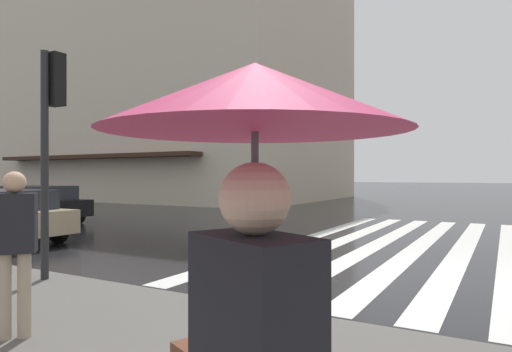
{
  "coord_description": "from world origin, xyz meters",
  "views": [
    {
      "loc": [
        -7.91,
        -1.57,
        1.79
      ],
      "look_at": [
        4.29,
        5.29,
        1.77
      ],
      "focal_mm": 31.33,
      "sensor_mm": 36.0,
      "label": 1
    }
  ],
  "objects_px": {
    "pedestrian_with_floral_umbrella": "(253,209)",
    "pedestrian_far_down_pavement": "(14,240)",
    "car_black": "(37,203)",
    "traffic_signal_post": "(51,115)",
    "car_champagne": "(1,215)"
  },
  "relations": [
    {
      "from": "pedestrian_with_floral_umbrella",
      "to": "pedestrian_far_down_pavement",
      "type": "xyz_separation_m",
      "value": [
        1.55,
        3.66,
        -0.55
      ]
    },
    {
      "from": "car_black",
      "to": "pedestrian_far_down_pavement",
      "type": "bearing_deg",
      "value": -125.38
    },
    {
      "from": "car_black",
      "to": "pedestrian_with_floral_umbrella",
      "type": "bearing_deg",
      "value": -122.54
    },
    {
      "from": "car_black",
      "to": "pedestrian_with_floral_umbrella",
      "type": "distance_m",
      "value": 17.2
    },
    {
      "from": "traffic_signal_post",
      "to": "car_champagne",
      "type": "height_order",
      "value": "traffic_signal_post"
    },
    {
      "from": "car_black",
      "to": "pedestrian_far_down_pavement",
      "type": "relative_size",
      "value": 2.44
    },
    {
      "from": "car_black",
      "to": "pedestrian_far_down_pavement",
      "type": "distance_m",
      "value": 13.28
    },
    {
      "from": "pedestrian_with_floral_umbrella",
      "to": "traffic_signal_post",
      "type": "bearing_deg",
      "value": 58.8
    },
    {
      "from": "pedestrian_far_down_pavement",
      "to": "car_black",
      "type": "bearing_deg",
      "value": 54.62
    },
    {
      "from": "car_black",
      "to": "car_champagne",
      "type": "bearing_deg",
      "value": -134.37
    },
    {
      "from": "traffic_signal_post",
      "to": "pedestrian_with_floral_umbrella",
      "type": "height_order",
      "value": "traffic_signal_post"
    },
    {
      "from": "car_champagne",
      "to": "traffic_signal_post",
      "type": "bearing_deg",
      "value": -113.71
    },
    {
      "from": "car_black",
      "to": "car_champagne",
      "type": "xyz_separation_m",
      "value": [
        -3.5,
        -3.58,
        0.0
      ]
    },
    {
      "from": "car_champagne",
      "to": "pedestrian_far_down_pavement",
      "type": "distance_m",
      "value": 8.38
    },
    {
      "from": "traffic_signal_post",
      "to": "pedestrian_with_floral_umbrella",
      "type": "distance_m",
      "value": 6.76
    }
  ]
}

